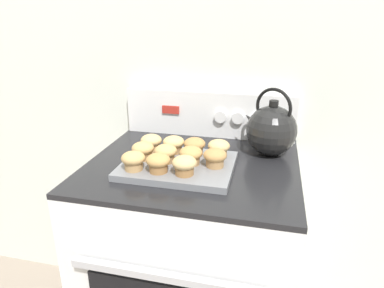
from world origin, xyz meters
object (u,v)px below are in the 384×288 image
Objects in this scene: muffin_r0_c1 at (158,162)px; muffin_r2_c0 at (151,142)px; muffin_r2_c1 at (174,144)px; muffin_r1_c2 at (191,155)px; tea_kettle at (271,130)px; stove_range at (193,265)px; muffin_r2_c3 at (219,148)px; muffin_r0_c2 at (184,165)px; muffin_r1_c1 at (166,153)px; muffin_r0_c0 at (133,160)px; muffin_r2_c2 at (196,146)px; muffin_r1_c0 at (143,150)px; muffin_pan at (178,166)px; muffin_r1_c3 at (215,157)px.

muffin_r0_c1 and muffin_r2_c0 have the same top height.
muffin_r2_c0 and muffin_r2_c1 have the same top height.
tea_kettle is (0.25, 0.20, 0.04)m from muffin_r1_c2.
muffin_r2_c3 reaches higher than stove_range.
muffin_r1_c1 is at bearing 137.23° from muffin_r0_c2.
tea_kettle is at bearing 38.87° from muffin_r1_c2.
muffin_r2_c2 is at bearing 45.70° from muffin_r0_c0.
muffin_r2_c0 is 0.16m from muffin_r2_c2.
muffin_r1_c1 is at bearing 45.27° from muffin_r0_c0.
stove_range is at bearing 20.43° from muffin_r1_c0.
muffin_r0_c0 and muffin_r2_c1 have the same top height.
muffin_r2_c3 is (0.16, 0.09, 0.00)m from muffin_r1_c1.
muffin_r2_c0 is at bearing 135.40° from muffin_r0_c2.
muffin_r2_c0 is 0.44m from tea_kettle.
muffin_pan is 4.84× the size of muffin_r1_c0.
muffin_r1_c2 and muffin_r2_c1 have the same top height.
muffin_pan is 0.13m from muffin_r1_c0.
muffin_r2_c3 is (0.25, 0.17, 0.00)m from muffin_r0_c0.
muffin_r2_c1 is 0.36m from tea_kettle.
muffin_r2_c2 is at bearing 63.86° from muffin_pan.
stove_range is 11.83× the size of muffin_r0_c0.
muffin_r2_c0 and muffin_r2_c3 have the same top height.
muffin_r1_c0 and muffin_r1_c2 have the same top height.
muffin_r1_c3 is 0.18m from muffin_r2_c1.
muffin_r2_c0 is (-0.17, 0.16, 0.00)m from muffin_r0_c2.
muffin_r1_c3 is 0.27m from tea_kettle.
muffin_r1_c1 is (0.08, 0.08, 0.00)m from muffin_r0_c0.
muffin_r1_c2 is at bearing -88.38° from muffin_r2_c2.
muffin_r1_c0 is 1.00× the size of muffin_r1_c1.
muffin_r2_c0 is (-0.08, 0.09, 0.00)m from muffin_r1_c1.
muffin_r2_c0 is at bearing 153.63° from muffin_r1_c2.
tea_kettle is at bearing 34.44° from muffin_r2_c3.
muffin_r2_c2 is (0.16, 0.17, 0.00)m from muffin_r0_c0.
muffin_r1_c3 is 0.31× the size of tea_kettle.
tea_kettle is (0.42, 0.29, 0.04)m from muffin_r0_c0.
tea_kettle is at bearing 50.01° from muffin_r1_c3.
muffin_r2_c3 is at bearing 46.85° from muffin_r1_c2.
muffin_r0_c1 is 1.00× the size of muffin_r1_c0.
stove_range is 11.83× the size of muffin_r0_c1.
muffin_r0_c2 is at bearing -87.64° from stove_range.
muffin_r0_c0 is at bearing -145.63° from muffin_pan.
muffin_r0_c0 is 1.00× the size of muffin_r1_c2.
muffin_r1_c1 is at bearing -133.88° from muffin_r2_c2.
stove_range is 11.83× the size of muffin_r1_c2.
muffin_r1_c1 is 0.19m from muffin_r2_c3.
muffin_r2_c3 is at bearing 14.00° from stove_range.
tea_kettle is (0.17, 0.20, 0.04)m from muffin_r1_c3.
tea_kettle reaches higher than muffin_r1_c0.
tea_kettle reaches higher than muffin_r1_c3.
muffin_r0_c1 is 1.00× the size of muffin_r2_c2.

